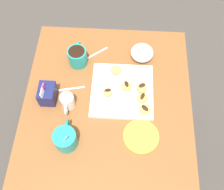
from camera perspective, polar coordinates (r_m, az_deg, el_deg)
ground_plane at (r=1.86m, az=-0.64°, el=-11.44°), size 8.00×8.00×0.00m
dining_table at (r=1.33m, az=-0.88°, el=-4.26°), size 0.85×0.76×0.72m
pastry_plate_square at (r=1.21m, az=2.21°, el=0.95°), size 0.28×0.28×0.02m
coffee_mug_teal_left at (r=1.09m, az=-10.05°, el=-9.27°), size 0.13×0.09×0.13m
coffee_mug_teal_right at (r=1.27m, az=-7.48°, el=8.35°), size 0.13×0.09×0.09m
cream_pitcher_white at (r=1.16m, az=-9.62°, el=-1.30°), size 0.10×0.06×0.07m
sugar_caddy at (r=1.19m, az=-13.83°, el=0.08°), size 0.09×0.07×0.11m
ice_cream_bowl at (r=1.30m, az=6.55°, el=9.23°), size 0.11×0.11×0.08m
saucer_lime_left at (r=1.12m, az=6.29°, el=-8.91°), size 0.15×0.15×0.01m
loose_spoon_near_saucer at (r=1.32m, az=-4.71°, el=8.24°), size 0.11×0.13×0.01m
loose_spoon_by_plate at (r=1.23m, az=-10.63°, el=1.09°), size 0.05×0.16×0.01m
beignet_0 at (r=1.17m, az=6.54°, el=-0.71°), size 0.07×0.07×0.03m
chocolate_drizzle_0 at (r=1.15m, az=6.63°, el=-0.29°), size 0.04×0.03×0.00m
beignet_1 at (r=1.14m, az=7.07°, el=-3.19°), size 0.07×0.07×0.03m
chocolate_drizzle_1 at (r=1.13m, az=7.16°, el=-2.84°), size 0.04×0.04×0.00m
beignet_2 at (r=1.17m, az=-0.69°, el=0.58°), size 0.06×0.06×0.03m
chocolate_drizzle_2 at (r=1.16m, az=-0.70°, el=1.03°), size 0.02×0.03×0.00m
beignet_3 at (r=1.19m, az=3.13°, el=1.91°), size 0.07×0.07×0.04m
chocolate_drizzle_3 at (r=1.17m, az=3.17°, el=2.40°), size 0.04×0.03×0.00m
beignet_4 at (r=1.19m, az=6.43°, el=1.57°), size 0.06×0.06×0.04m
chocolate_drizzle_4 at (r=1.17m, az=6.53°, el=2.07°), size 0.03×0.04×0.00m
beignet_5 at (r=1.24m, az=0.88°, el=5.46°), size 0.07×0.07×0.03m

